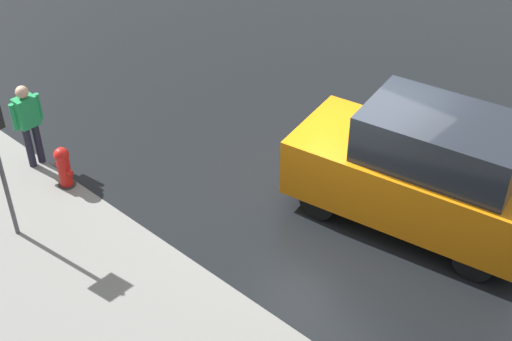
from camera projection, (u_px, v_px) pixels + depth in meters
The scene contains 4 objects.
ground_plane at pixel (337, 204), 11.91m from camera, with size 60.00×60.00×0.00m, color black.
moving_hatchback at pixel (422, 170), 10.94m from camera, with size 4.13×2.34×2.06m.
fire_hydrant at pixel (64, 168), 12.04m from camera, with size 0.42×0.31×0.80m.
pedestrian at pixel (28, 120), 12.22m from camera, with size 0.25×0.57×1.62m.
Camera 1 is at (-5.18, 7.75, 7.55)m, focal length 50.00 mm.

